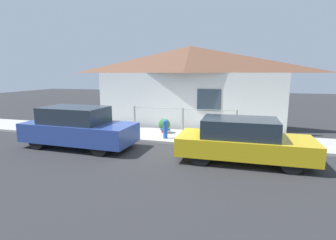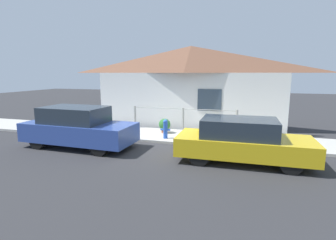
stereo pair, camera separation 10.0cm
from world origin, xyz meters
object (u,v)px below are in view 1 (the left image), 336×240
at_px(car_right, 243,140).
at_px(potted_plant_near_hydrant, 164,125).
at_px(fire_hydrant, 165,128).
at_px(car_left, 78,127).

xyz_separation_m(car_right, potted_plant_near_hydrant, (-3.36, 2.73, -0.23)).
bearing_deg(potted_plant_near_hydrant, fire_hydrant, -70.80).
bearing_deg(potted_plant_near_hydrant, car_right, -39.12).
height_order(fire_hydrant, potted_plant_near_hydrant, fire_hydrant).
height_order(car_left, car_right, car_left).
relative_size(car_left, car_right, 1.03).
height_order(car_right, fire_hydrant, car_right).
bearing_deg(car_right, fire_hydrant, 148.92).
bearing_deg(fire_hydrant, car_left, -148.04).
distance_m(car_right, potted_plant_near_hydrant, 4.34).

